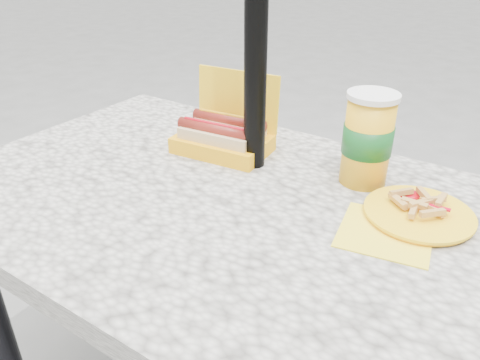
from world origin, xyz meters
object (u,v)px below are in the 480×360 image
Objects in this scene: hotdog_box at (224,135)px; fries_plate at (416,213)px; umbrella_pole at (256,9)px; soda_cup at (368,139)px.

hotdog_box is 0.84× the size of fries_plate.
hotdog_box is at bearing 174.30° from fries_plate.
hotdog_box is (-0.10, 0.02, -0.31)m from umbrella_pole.
umbrella_pole reaches higher than fries_plate.
fries_plate is at bearing -11.26° from hotdog_box.
umbrella_pole is at bearing -165.95° from soda_cup.
fries_plate is 0.19m from soda_cup.
hotdog_box is at bearing 167.36° from umbrella_pole.
hotdog_box is at bearing -173.82° from soda_cup.
soda_cup is (0.24, 0.06, -0.25)m from umbrella_pole.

